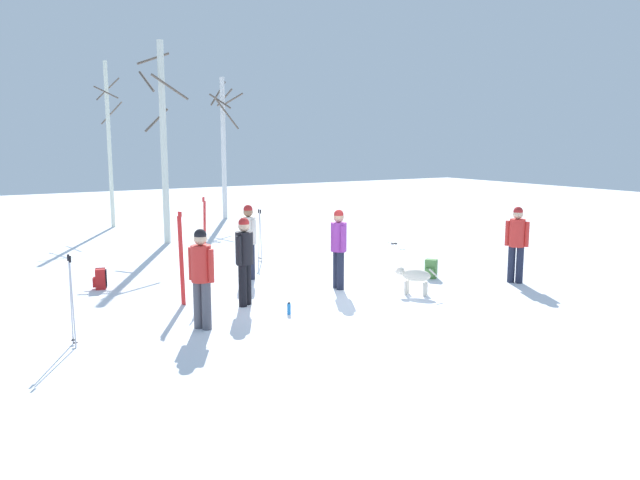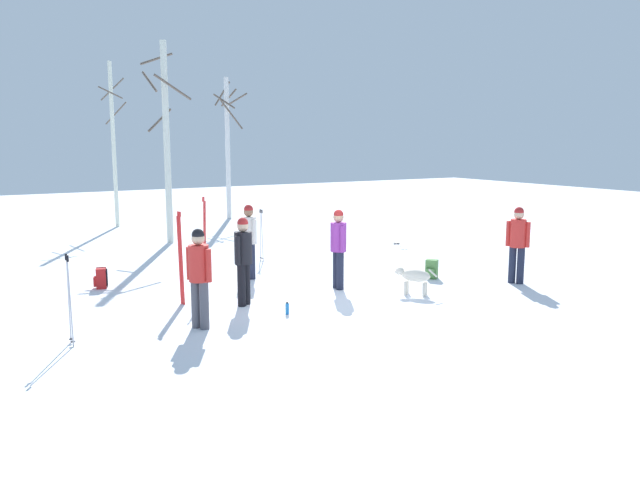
{
  "view_description": "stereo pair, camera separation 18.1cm",
  "coord_description": "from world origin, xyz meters",
  "px_view_note": "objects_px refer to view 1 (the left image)",
  "views": [
    {
      "loc": [
        -6.48,
        -10.04,
        3.19
      ],
      "look_at": [
        0.53,
        1.65,
        1.0
      ],
      "focal_mm": 35.37,
      "sensor_mm": 36.0,
      "label": 1
    },
    {
      "loc": [
        -6.32,
        -10.13,
        3.19
      ],
      "look_at": [
        0.53,
        1.65,
        1.0
      ],
      "focal_mm": 35.37,
      "sensor_mm": 36.0,
      "label": 2
    }
  ],
  "objects_px": {
    "ski_pair_planted_1": "(181,259)",
    "dog": "(414,276)",
    "ski_pair_planted_0": "(205,245)",
    "ski_poles_0": "(260,234)",
    "person_3": "(244,256)",
    "birch_tree_3": "(224,144)",
    "person_2": "(339,244)",
    "ski_pair_lying_0": "(395,244)",
    "ski_poles_1": "(72,298)",
    "person_1": "(201,272)",
    "backpack_1": "(431,269)",
    "birch_tree_1": "(109,143)",
    "water_bottle_0": "(289,309)",
    "birch_tree_2": "(163,139)",
    "backpack_0": "(100,279)",
    "person_0": "(249,237)",
    "person_4": "(517,239)"
  },
  "relations": [
    {
      "from": "ski_pair_planted_1",
      "to": "dog",
      "type": "bearing_deg",
      "value": -21.23
    },
    {
      "from": "ski_pair_planted_0",
      "to": "ski_poles_0",
      "type": "height_order",
      "value": "ski_pair_planted_0"
    },
    {
      "from": "person_3",
      "to": "birch_tree_3",
      "type": "height_order",
      "value": "birch_tree_3"
    },
    {
      "from": "person_2",
      "to": "ski_pair_lying_0",
      "type": "relative_size",
      "value": 1.01
    },
    {
      "from": "ski_pair_planted_1",
      "to": "ski_poles_1",
      "type": "height_order",
      "value": "ski_pair_planted_1"
    },
    {
      "from": "birch_tree_3",
      "to": "person_1",
      "type": "bearing_deg",
      "value": -113.93
    },
    {
      "from": "person_3",
      "to": "birch_tree_3",
      "type": "xyz_separation_m",
      "value": [
        4.89,
        12.81,
        2.02
      ]
    },
    {
      "from": "person_2",
      "to": "backpack_1",
      "type": "xyz_separation_m",
      "value": [
        2.4,
        -0.23,
        -0.77
      ]
    },
    {
      "from": "ski_pair_lying_0",
      "to": "backpack_1",
      "type": "height_order",
      "value": "backpack_1"
    },
    {
      "from": "ski_pair_lying_0",
      "to": "birch_tree_1",
      "type": "distance_m",
      "value": 11.06
    },
    {
      "from": "person_2",
      "to": "ski_pair_planted_1",
      "type": "bearing_deg",
      "value": 172.22
    },
    {
      "from": "person_3",
      "to": "ski_poles_1",
      "type": "height_order",
      "value": "person_3"
    },
    {
      "from": "backpack_1",
      "to": "water_bottle_0",
      "type": "bearing_deg",
      "value": -166.69
    },
    {
      "from": "ski_poles_1",
      "to": "birch_tree_3",
      "type": "bearing_deg",
      "value": 59.09
    },
    {
      "from": "person_3",
      "to": "birch_tree_2",
      "type": "height_order",
      "value": "birch_tree_2"
    },
    {
      "from": "ski_pair_planted_1",
      "to": "backpack_0",
      "type": "height_order",
      "value": "ski_pair_planted_1"
    },
    {
      "from": "ski_pair_planted_1",
      "to": "backpack_0",
      "type": "bearing_deg",
      "value": 116.76
    },
    {
      "from": "person_3",
      "to": "dog",
      "type": "height_order",
      "value": "person_3"
    },
    {
      "from": "backpack_1",
      "to": "person_0",
      "type": "bearing_deg",
      "value": 149.74
    },
    {
      "from": "person_1",
      "to": "ski_pair_planted_1",
      "type": "height_order",
      "value": "ski_pair_planted_1"
    },
    {
      "from": "backpack_0",
      "to": "birch_tree_3",
      "type": "xyz_separation_m",
      "value": [
        7.01,
        9.95,
        2.79
      ]
    },
    {
      "from": "person_2",
      "to": "ski_poles_1",
      "type": "distance_m",
      "value": 5.69
    },
    {
      "from": "ski_pair_planted_1",
      "to": "ski_poles_0",
      "type": "relative_size",
      "value": 1.33
    },
    {
      "from": "ski_pair_lying_0",
      "to": "water_bottle_0",
      "type": "height_order",
      "value": "water_bottle_0"
    },
    {
      "from": "person_1",
      "to": "ski_poles_1",
      "type": "xyz_separation_m",
      "value": [
        -2.04,
        0.18,
        -0.21
      ]
    },
    {
      "from": "person_4",
      "to": "birch_tree_3",
      "type": "xyz_separation_m",
      "value": [
        -1.12,
        14.13,
        2.02
      ]
    },
    {
      "from": "person_1",
      "to": "person_2",
      "type": "distance_m",
      "value": 3.76
    },
    {
      "from": "person_1",
      "to": "ski_poles_0",
      "type": "xyz_separation_m",
      "value": [
        3.45,
        4.97,
        -0.25
      ]
    },
    {
      "from": "ski_pair_planted_1",
      "to": "ski_poles_0",
      "type": "bearing_deg",
      "value": 45.23
    },
    {
      "from": "person_3",
      "to": "ski_pair_planted_1",
      "type": "height_order",
      "value": "ski_pair_planted_1"
    },
    {
      "from": "person_4",
      "to": "birch_tree_1",
      "type": "xyz_separation_m",
      "value": [
        -5.59,
        13.95,
        2.08
      ]
    },
    {
      "from": "ski_pair_planted_0",
      "to": "ski_poles_0",
      "type": "relative_size",
      "value": 1.46
    },
    {
      "from": "backpack_0",
      "to": "water_bottle_0",
      "type": "xyz_separation_m",
      "value": [
        2.54,
        -3.86,
        -0.1
      ]
    },
    {
      "from": "backpack_1",
      "to": "birch_tree_3",
      "type": "height_order",
      "value": "birch_tree_3"
    },
    {
      "from": "person_0",
      "to": "birch_tree_3",
      "type": "height_order",
      "value": "birch_tree_3"
    },
    {
      "from": "person_4",
      "to": "ski_poles_0",
      "type": "distance_m",
      "value": 6.49
    },
    {
      "from": "dog",
      "to": "ski_poles_0",
      "type": "xyz_separation_m",
      "value": [
        -1.15,
        4.95,
        0.35
      ]
    },
    {
      "from": "ski_pair_lying_0",
      "to": "ski_pair_planted_0",
      "type": "bearing_deg",
      "value": -159.17
    },
    {
      "from": "backpack_0",
      "to": "water_bottle_0",
      "type": "height_order",
      "value": "backpack_0"
    },
    {
      "from": "person_2",
      "to": "birch_tree_3",
      "type": "height_order",
      "value": "birch_tree_3"
    },
    {
      "from": "person_0",
      "to": "ski_poles_0",
      "type": "relative_size",
      "value": 1.25
    },
    {
      "from": "person_0",
      "to": "person_2",
      "type": "xyz_separation_m",
      "value": [
        1.24,
        -1.89,
        0.0
      ]
    },
    {
      "from": "person_1",
      "to": "birch_tree_3",
      "type": "xyz_separation_m",
      "value": [
        6.14,
        13.84,
        2.02
      ]
    },
    {
      "from": "backpack_0",
      "to": "water_bottle_0",
      "type": "bearing_deg",
      "value": -56.72
    },
    {
      "from": "backpack_1",
      "to": "person_2",
      "type": "bearing_deg",
      "value": 174.49
    },
    {
      "from": "person_1",
      "to": "person_2",
      "type": "relative_size",
      "value": 1.0
    },
    {
      "from": "ski_pair_planted_1",
      "to": "backpack_0",
      "type": "xyz_separation_m",
      "value": [
        -1.09,
        2.17,
        -0.69
      ]
    },
    {
      "from": "person_1",
      "to": "person_4",
      "type": "xyz_separation_m",
      "value": [
        7.26,
        -0.29,
        0.0
      ]
    },
    {
      "from": "ski_pair_planted_0",
      "to": "ski_poles_0",
      "type": "distance_m",
      "value": 3.48
    },
    {
      "from": "ski_pair_planted_1",
      "to": "birch_tree_3",
      "type": "xyz_separation_m",
      "value": [
        5.91,
        12.12,
        2.1
      ]
    }
  ]
}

